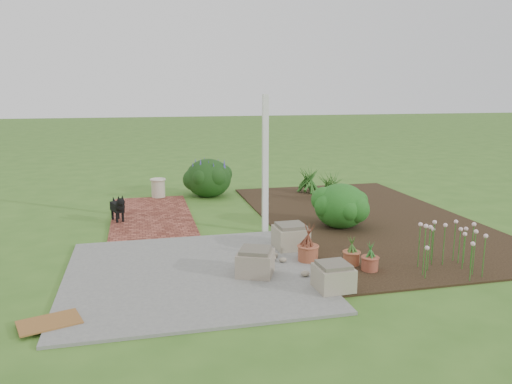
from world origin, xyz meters
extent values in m
plane|color=#3A6921|center=(0.00, 0.00, 0.00)|extent=(80.00, 80.00, 0.00)
cube|color=slate|center=(-1.25, -1.75, 0.02)|extent=(3.50, 3.50, 0.04)
cube|color=maroon|center=(-1.70, 1.75, 0.02)|extent=(1.60, 3.50, 0.04)
cube|color=black|center=(2.50, 0.50, 0.01)|extent=(4.00, 7.00, 0.03)
cube|color=white|center=(0.30, 0.10, 1.25)|extent=(0.10, 0.10, 2.50)
cube|color=gray|center=(0.48, -2.78, 0.19)|extent=(0.48, 0.48, 0.30)
cube|color=#786B59|center=(-0.38, -2.04, 0.20)|extent=(0.64, 0.64, 0.32)
cube|color=gray|center=(0.45, -1.00, 0.21)|extent=(0.53, 0.53, 0.34)
cube|color=brown|center=(-2.96, -2.97, 0.05)|extent=(0.75, 0.60, 0.02)
cube|color=black|center=(-2.37, 1.42, 0.32)|extent=(0.29, 0.42, 0.17)
cylinder|color=black|center=(-2.37, 1.27, 0.14)|extent=(0.05, 0.05, 0.19)
cylinder|color=black|center=(-2.27, 1.31, 0.14)|extent=(0.05, 0.05, 0.19)
cylinder|color=black|center=(-2.47, 1.53, 0.14)|extent=(0.05, 0.05, 0.19)
cylinder|color=black|center=(-2.36, 1.57, 0.14)|extent=(0.05, 0.05, 0.19)
sphere|color=black|center=(-2.29, 1.20, 0.45)|extent=(0.16, 0.16, 0.16)
cone|color=black|center=(-2.44, 1.61, 0.43)|extent=(0.10, 0.13, 0.14)
cylinder|color=beige|center=(-1.49, 3.48, 0.26)|extent=(0.40, 0.40, 0.43)
ellipsoid|color=#163610|center=(1.76, 0.04, 0.45)|extent=(1.11, 1.11, 0.85)
cylinder|color=#984E33|center=(0.52, -1.67, 0.15)|extent=(0.37, 0.37, 0.25)
cylinder|color=#9F5635|center=(1.10, -1.96, 0.13)|extent=(0.24, 0.24, 0.20)
cylinder|color=brown|center=(1.26, -2.24, 0.13)|extent=(0.27, 0.27, 0.20)
ellipsoid|color=black|center=(-0.27, 3.48, 0.48)|extent=(1.47, 1.47, 0.95)
camera|label=1|loc=(-1.90, -8.49, 2.59)|focal=35.00mm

